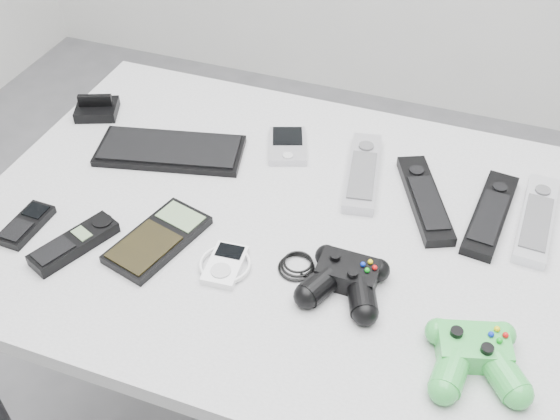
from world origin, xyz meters
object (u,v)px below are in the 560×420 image
(desk, at_px, (313,255))
(remote_black_a, at_px, (425,198))
(mp3_player, at_px, (225,264))
(controller_green, at_px, (475,355))
(remote_silver_a, at_px, (363,171))
(calculator, at_px, (158,239))
(pda_keyboard, at_px, (170,150))
(remote_silver_b, at_px, (537,218))
(remote_black_b, at_px, (491,213))
(cordless_handset, at_px, (74,243))
(controller_black, at_px, (346,278))
(pda, at_px, (288,145))
(mobile_phone, at_px, (26,224))

(desk, relative_size, remote_black_a, 5.29)
(mp3_player, distance_m, controller_green, 0.39)
(remote_silver_a, relative_size, calculator, 1.24)
(pda_keyboard, bearing_deg, calculator, -80.85)
(remote_black_a, bearing_deg, remote_silver_b, -20.26)
(remote_silver_a, bearing_deg, remote_silver_b, -13.52)
(pda_keyboard, relative_size, controller_green, 1.90)
(desk, height_order, remote_black_b, remote_black_b)
(pda_keyboard, distance_m, cordless_handset, 0.28)
(controller_black, bearing_deg, calculator, -177.01)
(pda, relative_size, remote_silver_a, 0.51)
(remote_silver_b, xyz_separation_m, mobile_phone, (-0.80, -0.31, -0.00))
(cordless_handset, xyz_separation_m, controller_green, (0.64, -0.01, 0.01))
(remote_black_a, xyz_separation_m, cordless_handset, (-0.51, -0.30, 0.00))
(desk, xyz_separation_m, remote_black_a, (0.16, 0.12, 0.08))
(calculator, height_order, controller_green, controller_green)
(mp3_player, relative_size, controller_black, 0.40)
(remote_silver_a, bearing_deg, cordless_handset, -148.95)
(pda_keyboard, distance_m, remote_black_a, 0.48)
(desk, bearing_deg, calculator, -151.64)
(mp3_player, height_order, controller_green, controller_green)
(remote_black_b, bearing_deg, mp3_player, -139.34)
(mp3_player, bearing_deg, cordless_handset, -174.75)
(remote_silver_a, bearing_deg, pda_keyboard, 179.45)
(cordless_handset, bearing_deg, pda_keyboard, 106.89)
(calculator, bearing_deg, remote_black_b, 41.20)
(remote_silver_a, height_order, mp3_player, remote_silver_a)
(pda_keyboard, height_order, cordless_handset, cordless_handset)
(pda_keyboard, bearing_deg, remote_silver_a, -3.96)
(cordless_handset, bearing_deg, remote_silver_b, 47.43)
(remote_black_a, height_order, controller_green, controller_green)
(desk, xyz_separation_m, controller_green, (0.29, -0.19, 0.09))
(remote_black_b, xyz_separation_m, controller_black, (-0.19, -0.24, 0.01))
(remote_silver_b, relative_size, cordless_handset, 1.51)
(pda, xyz_separation_m, remote_silver_a, (0.16, -0.03, 0.00))
(remote_black_a, bearing_deg, remote_silver_a, 139.38)
(mobile_phone, distance_m, calculator, 0.23)
(desk, distance_m, controller_black, 0.17)
(remote_black_a, relative_size, calculator, 1.27)
(desk, xyz_separation_m, mobile_phone, (-0.45, -0.17, 0.08))
(pda_keyboard, height_order, remote_black_a, remote_black_a)
(remote_black_a, bearing_deg, remote_black_b, -24.30)
(calculator, distance_m, controller_black, 0.31)
(mp3_player, bearing_deg, calculator, 169.02)
(remote_silver_a, relative_size, remote_silver_b, 0.98)
(remote_black_b, xyz_separation_m, mp3_player, (-0.38, -0.26, -0.00))
(remote_black_a, bearing_deg, controller_green, -92.67)
(remote_black_b, bearing_deg, remote_silver_a, 177.78)
(remote_silver_b, bearing_deg, mobile_phone, -156.19)
(remote_silver_a, height_order, cordless_handset, same)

